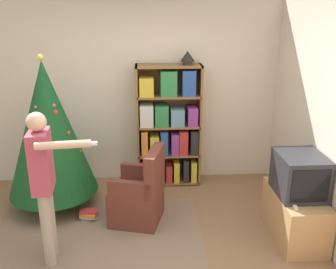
{
  "coord_description": "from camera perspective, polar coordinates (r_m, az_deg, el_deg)",
  "views": [
    {
      "loc": [
        0.06,
        -3.15,
        2.44
      ],
      "look_at": [
        0.31,
        0.91,
        1.05
      ],
      "focal_mm": 40.0,
      "sensor_mm": 36.0,
      "label": 1
    }
  ],
  "objects": [
    {
      "name": "book_pile_near_tree",
      "position": [
        4.73,
        -11.92,
        -11.85
      ],
      "size": [
        0.24,
        0.18,
        0.11
      ],
      "color": "#5B899E",
      "rests_on": "ground_plane"
    },
    {
      "name": "television",
      "position": [
        4.22,
        19.43,
        -5.81
      ],
      "size": [
        0.47,
        0.55,
        0.45
      ],
      "color": "#28282D",
      "rests_on": "tv_stand"
    },
    {
      "name": "ground_plane",
      "position": [
        3.99,
        -3.9,
        -18.92
      ],
      "size": [
        14.0,
        14.0,
        0.0
      ],
      "primitive_type": "plane",
      "color": "#846042"
    },
    {
      "name": "armchair",
      "position": [
        4.49,
        -4.32,
        -9.32
      ],
      "size": [
        0.69,
        0.69,
        0.92
      ],
      "rotation": [
        0.0,
        0.0,
        -1.83
      ],
      "color": "brown",
      "rests_on": "ground_plane"
    },
    {
      "name": "bookshelf",
      "position": [
        5.24,
        0.14,
        1.02
      ],
      "size": [
        0.89,
        0.34,
        1.71
      ],
      "color": "brown",
      "rests_on": "ground_plane"
    },
    {
      "name": "wall_back",
      "position": [
        5.35,
        -4.15,
        6.5
      ],
      "size": [
        8.0,
        0.1,
        2.6
      ],
      "color": "beige",
      "rests_on": "ground_plane"
    },
    {
      "name": "area_rug",
      "position": [
        4.4,
        -10.57,
        -15.1
      ],
      "size": [
        2.32,
        1.64,
        0.01
      ],
      "color": "#7F6651",
      "rests_on": "ground_plane"
    },
    {
      "name": "standing_person",
      "position": [
        3.74,
        -18.38,
        -6.19
      ],
      "size": [
        0.66,
        0.47,
        1.55
      ],
      "rotation": [
        0.0,
        0.0,
        -1.48
      ],
      "color": "#9E937F",
      "rests_on": "ground_plane"
    },
    {
      "name": "game_remote",
      "position": [
        4.04,
        18.68,
        -10.25
      ],
      "size": [
        0.04,
        0.12,
        0.02
      ],
      "color": "white",
      "rests_on": "tv_stand"
    },
    {
      "name": "christmas_tree",
      "position": [
        4.75,
        -17.75,
        0.76
      ],
      "size": [
        1.09,
        1.09,
        1.94
      ],
      "color": "#4C3323",
      "rests_on": "ground_plane"
    },
    {
      "name": "table_lamp",
      "position": [
        5.06,
        3.0,
        11.74
      ],
      "size": [
        0.2,
        0.2,
        0.18
      ],
      "color": "#473828",
      "rests_on": "bookshelf"
    },
    {
      "name": "tv_stand",
      "position": [
        4.44,
        18.72,
        -11.6
      ],
      "size": [
        0.47,
        0.9,
        0.53
      ],
      "color": "tan",
      "rests_on": "ground_plane"
    }
  ]
}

